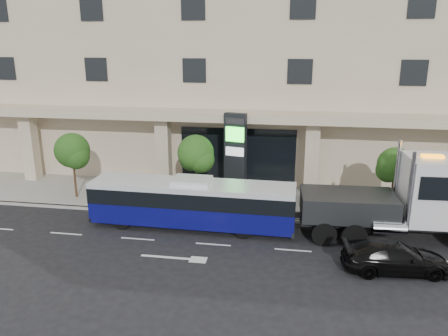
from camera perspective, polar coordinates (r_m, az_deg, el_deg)
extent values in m
plane|color=black|center=(23.75, -0.75, -8.38)|extent=(120.00, 120.00, 0.00)
cube|color=gray|center=(28.29, 1.00, -4.07)|extent=(120.00, 6.00, 0.15)
cube|color=gray|center=(25.53, 0.03, -6.38)|extent=(120.00, 0.30, 0.15)
cube|color=tan|center=(36.95, 3.51, 16.38)|extent=(60.00, 15.00, 20.00)
cube|color=tan|center=(28.70, 1.57, 6.83)|extent=(60.00, 2.80, 0.50)
cube|color=black|center=(30.47, 1.82, 1.51)|extent=(8.00, 0.12, 4.00)
cube|color=tan|center=(34.53, -23.99, 2.63)|extent=(0.90, 0.90, 4.90)
cube|color=tan|center=(30.29, -7.89, 2.15)|extent=(0.90, 0.90, 4.90)
cube|color=tan|center=(29.02, 11.36, 1.36)|extent=(0.90, 0.90, 4.90)
cylinder|color=#422B19|center=(29.62, -18.92, -1.02)|extent=(0.14, 0.14, 2.80)
sphere|color=#184413|center=(29.18, -19.23, 2.20)|extent=(2.20, 2.20, 2.20)
sphere|color=#184413|center=(28.92, -18.74, 1.47)|extent=(1.65, 1.65, 1.65)
sphere|color=#184413|center=(29.58, -19.49, 1.56)|extent=(1.54, 1.54, 1.54)
cylinder|color=#422B19|center=(26.83, -3.65, -1.75)|extent=(0.14, 0.14, 2.94)
sphere|color=#184413|center=(26.33, -3.72, 1.99)|extent=(2.20, 2.20, 2.20)
sphere|color=#184413|center=(26.15, -3.05, 1.14)|extent=(1.65, 1.65, 1.65)
sphere|color=#184413|center=(26.69, -4.23, 1.24)|extent=(1.54, 1.54, 1.54)
cylinder|color=#422B19|center=(26.86, 21.08, -3.07)|extent=(0.14, 0.14, 2.73)
sphere|color=#184413|center=(26.38, 21.45, 0.38)|extent=(2.00, 2.00, 2.00)
sphere|color=#184413|center=(26.35, 22.20, -0.43)|extent=(1.50, 1.50, 1.50)
sphere|color=#184413|center=(26.61, 20.65, -0.28)|extent=(1.40, 1.40, 1.40)
cylinder|color=black|center=(24.59, -13.14, -6.76)|extent=(0.93, 0.29, 0.93)
cylinder|color=black|center=(26.25, -11.50, -5.16)|extent=(0.93, 0.29, 0.93)
cylinder|color=black|center=(22.90, 2.56, -8.10)|extent=(0.93, 0.29, 0.93)
cylinder|color=black|center=(24.67, 3.17, -6.26)|extent=(0.93, 0.29, 0.93)
cube|color=#0A0B59|center=(24.14, -4.14, -5.73)|extent=(11.16, 2.50, 1.11)
cube|color=black|center=(23.79, -4.18, -3.56)|extent=(11.16, 2.54, 0.83)
cube|color=silver|center=(23.61, -4.21, -2.29)|extent=(11.16, 2.50, 0.28)
cube|color=silver|center=(23.52, -4.23, -1.65)|extent=(2.06, 1.52, 0.28)
cube|color=#2D3033|center=(26.15, -15.96, -5.67)|extent=(0.18, 2.32, 0.28)
cube|color=#2D3033|center=(23.65, 9.06, -7.60)|extent=(0.18, 2.32, 0.28)
cube|color=#2D3033|center=(24.32, 21.40, -6.63)|extent=(9.67, 1.56, 0.45)
cube|color=silver|center=(24.11, 25.11, -2.52)|extent=(2.39, 2.93, 3.29)
cylinder|color=silver|center=(22.52, 23.13, -2.79)|extent=(0.21, 0.21, 3.85)
cylinder|color=silver|center=(24.80, 21.59, -0.93)|extent=(0.21, 0.21, 3.85)
cube|color=#2D3033|center=(23.49, 15.84, -4.67)|extent=(4.87, 2.93, 1.25)
cube|color=#2D3033|center=(23.44, 9.11, -6.07)|extent=(1.82, 0.40, 0.25)
cube|color=#2D3033|center=(23.60, 7.40, -7.04)|extent=(0.37, 2.05, 0.20)
cube|color=orange|center=(23.66, 25.59, 1.38)|extent=(1.04, 0.44, 0.16)
cylinder|color=black|center=(22.87, 16.64, -8.39)|extent=(1.26, 0.42, 1.25)
cylinder|color=black|center=(25.03, 15.75, -6.14)|extent=(1.26, 0.42, 1.25)
cylinder|color=black|center=(22.66, 12.93, -8.35)|extent=(1.26, 0.42, 1.25)
cylinder|color=black|center=(24.83, 12.38, -6.08)|extent=(1.26, 0.42, 1.25)
imported|color=black|center=(21.17, 21.44, -10.80)|extent=(4.80, 2.34, 1.35)
cube|color=black|center=(27.59, 1.48, 1.54)|extent=(1.44, 0.76, 5.49)
cube|color=#27EF2A|center=(27.00, 1.43, 4.41)|extent=(1.17, 0.33, 0.92)
cube|color=silver|center=(27.25, 1.41, 2.15)|extent=(1.17, 0.33, 0.55)
cube|color=#262628|center=(26.85, 1.44, 6.14)|extent=(1.17, 0.33, 0.37)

